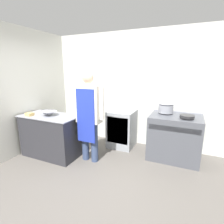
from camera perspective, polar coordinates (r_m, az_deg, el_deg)
The scene contains 12 objects.
ground_plane at distance 3.14m, azimuth -9.77°, elevation -22.00°, with size 14.00×14.00×0.00m, color #5B5651.
wall_back at distance 4.36m, azimuth 4.18°, elevation 7.42°, with size 8.00×0.05×2.70m.
wall_left at distance 4.56m, azimuth -23.05°, elevation 6.66°, with size 0.05×8.00×2.70m.
prep_counter at distance 4.00m, azimuth -19.19°, elevation -7.25°, with size 1.25×0.65×0.89m.
stove at distance 3.88m, azimuth 19.66°, elevation -7.75°, with size 1.01×0.74×0.93m.
fridge_unit at distance 4.22m, azimuth 3.18°, elevation -5.45°, with size 0.59×0.59×0.88m.
person_cook at distance 3.41m, azimuth -7.63°, elevation -0.09°, with size 0.66×0.24×1.78m.
mixing_bowl at distance 3.85m, azimuth -19.76°, elevation -0.44°, with size 0.31×0.31×0.09m.
small_bowl at distance 4.08m, azimuth -20.78°, elevation 0.04°, with size 0.20×0.20×0.07m.
plastic_tub at distance 4.00m, azimuth -25.33°, elevation -0.67°, with size 0.14×0.14×0.06m.
stock_pot at distance 3.86m, azimuth 17.18°, elevation 1.39°, with size 0.31×0.31×0.22m.
saute_pan at distance 3.60m, azimuth 23.31°, elevation -1.34°, with size 0.27×0.27×0.05m.
Camera 1 is at (1.48, -2.09, 1.82)m, focal length 28.00 mm.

